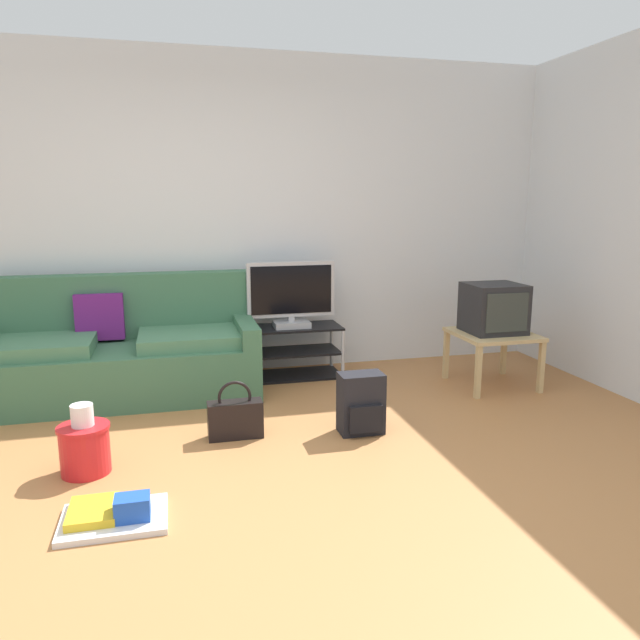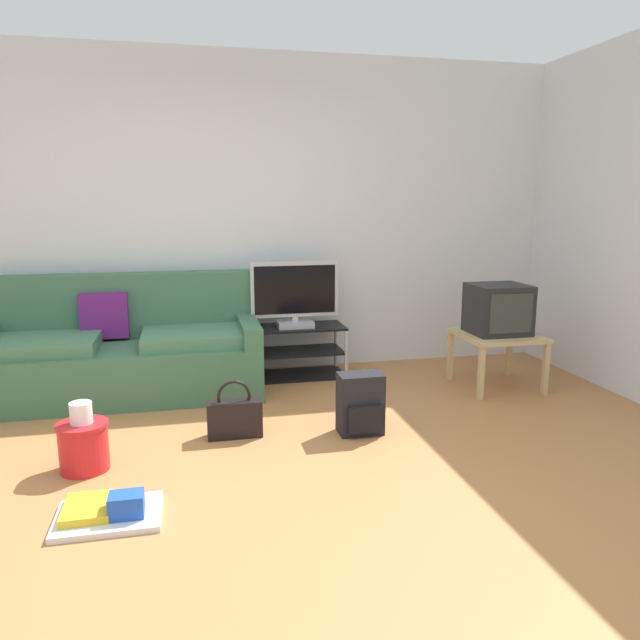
{
  "view_description": "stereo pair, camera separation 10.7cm",
  "coord_description": "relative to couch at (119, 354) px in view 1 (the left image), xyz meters",
  "views": [
    {
      "loc": [
        -0.35,
        -2.77,
        1.49
      ],
      "look_at": [
        0.59,
        0.97,
        0.71
      ],
      "focal_mm": 33.6,
      "sensor_mm": 36.0,
      "label": 1
    },
    {
      "loc": [
        -0.25,
        -2.79,
        1.49
      ],
      "look_at": [
        0.59,
        0.97,
        0.71
      ],
      "focal_mm": 33.6,
      "sensor_mm": 36.0,
      "label": 2
    }
  ],
  "objects": [
    {
      "name": "floor_tray",
      "position": [
        0.1,
        -1.97,
        -0.29
      ],
      "size": [
        0.49,
        0.36,
        0.14
      ],
      "color": "silver",
      "rests_on": "ground_plane"
    },
    {
      "name": "cleaning_bucket",
      "position": [
        -0.09,
        -1.38,
        -0.17
      ],
      "size": [
        0.28,
        0.28,
        0.4
      ],
      "color": "red",
      "rests_on": "ground_plane"
    },
    {
      "name": "crt_tv",
      "position": [
        2.92,
        -0.47,
        0.31
      ],
      "size": [
        0.43,
        0.41,
        0.39
      ],
      "color": "#232326",
      "rests_on": "side_table"
    },
    {
      "name": "wall_back",
      "position": [
        0.76,
        0.51,
        1.02
      ],
      "size": [
        9.0,
        0.1,
        2.7
      ],
      "primitive_type": "cube",
      "color": "silver",
      "rests_on": "ground_plane"
    },
    {
      "name": "ground_plane",
      "position": [
        0.76,
        -1.94,
        -0.34
      ],
      "size": [
        9.0,
        9.8,
        0.02
      ],
      "primitive_type": "cube",
      "color": "#B27542"
    },
    {
      "name": "backpack",
      "position": [
        1.57,
        -1.19,
        -0.13
      ],
      "size": [
        0.28,
        0.25,
        0.4
      ],
      "rotation": [
        0.0,
        0.0,
        0.08
      ],
      "color": "black",
      "rests_on": "ground_plane"
    },
    {
      "name": "tv_stand",
      "position": [
        1.39,
        0.16,
        -0.11
      ],
      "size": [
        0.84,
        0.39,
        0.44
      ],
      "color": "black",
      "rests_on": "ground_plane"
    },
    {
      "name": "flat_tv",
      "position": [
        1.39,
        0.14,
        0.38
      ],
      "size": [
        0.74,
        0.22,
        0.55
      ],
      "color": "#B2B2B7",
      "rests_on": "tv_stand"
    },
    {
      "name": "side_table",
      "position": [
        2.92,
        -0.49,
        0.06
      ],
      "size": [
        0.6,
        0.6,
        0.44
      ],
      "color": "tan",
      "rests_on": "ground_plane"
    },
    {
      "name": "handbag",
      "position": [
        0.77,
        -1.08,
        -0.2
      ],
      "size": [
        0.35,
        0.13,
        0.37
      ],
      "rotation": [
        0.0,
        0.0,
        0.5
      ],
      "color": "black",
      "rests_on": "ground_plane"
    },
    {
      "name": "couch",
      "position": [
        0.0,
        0.0,
        0.0
      ],
      "size": [
        2.08,
        0.86,
        0.91
      ],
      "color": "#3D6B4C",
      "rests_on": "ground_plane"
    }
  ]
}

